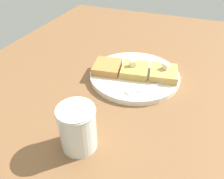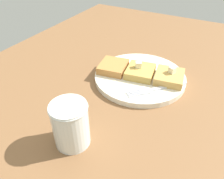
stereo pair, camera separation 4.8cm
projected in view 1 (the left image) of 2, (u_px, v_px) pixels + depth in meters
table_surface at (157, 77)px, 62.08cm from camera, size 105.05×105.05×1.81cm
plate at (134, 75)px, 59.75cm from camera, size 24.35×24.35×1.45cm
toast_slice_left at (164, 73)px, 57.52cm from camera, size 8.20×8.85×1.98cm
toast_slice_middle at (135, 70)px, 58.79cm from camera, size 8.20×8.85×1.98cm
toast_slice_right at (107, 67)px, 60.07cm from camera, size 8.20×8.85×1.98cm
butter_pat_primary at (166, 66)px, 56.88cm from camera, size 2.04×1.97×1.57cm
butter_pat_secondary at (133, 63)px, 58.10cm from camera, size 2.05×1.99×1.57cm
fork at (151, 86)px, 54.15cm from camera, size 12.06×12.59×0.36cm
syrup_jar at (78, 129)px, 39.26cm from camera, size 6.97×6.97×9.09cm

